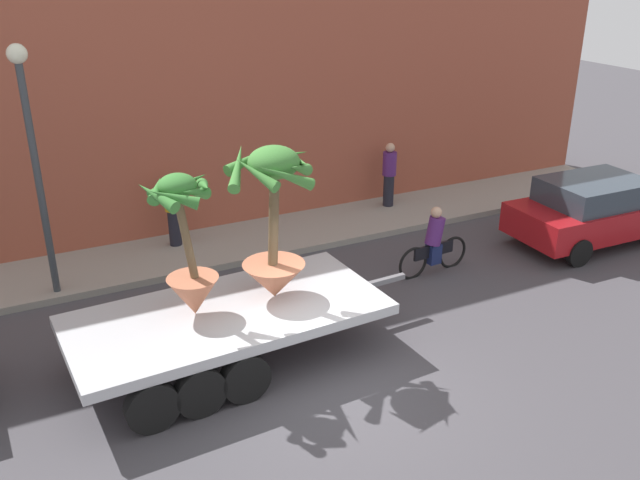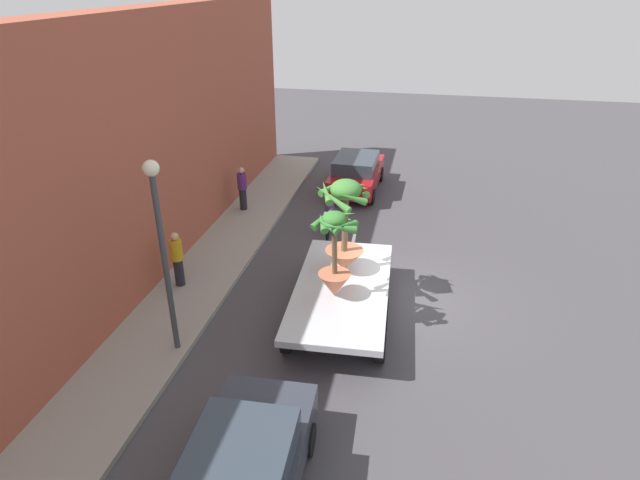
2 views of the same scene
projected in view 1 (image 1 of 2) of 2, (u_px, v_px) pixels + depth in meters
name	position (u px, v px, depth m)	size (l,w,h in m)	color
ground_plane	(338.00, 389.00, 10.93)	(60.00, 60.00, 0.00)	#423F44
sidewalk	(215.00, 247.00, 15.91)	(24.00, 2.20, 0.15)	gray
building_facade	(182.00, 73.00, 15.83)	(24.00, 1.20, 7.65)	#9E4C38
flatbed_trailer	(214.00, 325.00, 11.29)	(6.27, 2.73, 0.98)	#B7BABF
potted_palm_rear	(273.00, 227.00, 11.26)	(1.60, 1.50, 2.65)	#B26647
potted_palm_middle	(187.00, 253.00, 10.74)	(1.23, 1.22, 2.41)	#B26647
cyclist	(434.00, 244.00, 14.62)	(1.84, 0.37, 1.54)	black
parked_car	(597.00, 209.00, 16.11)	(4.30, 2.05, 1.58)	maroon
pedestrian_near_gate	(389.00, 173.00, 17.94)	(0.36, 0.36, 1.71)	black
pedestrian_far_left	(173.00, 209.00, 15.53)	(0.36, 0.36, 1.71)	black
street_lamp	(32.00, 141.00, 12.53)	(0.36, 0.36, 4.83)	#383D42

